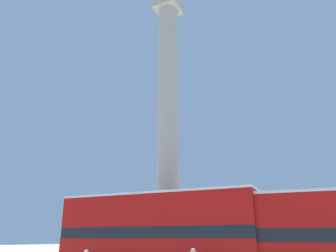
% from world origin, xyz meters
% --- Properties ---
extents(monument_column, '(5.61, 5.61, 23.23)m').
position_xyz_m(monument_column, '(0.00, 0.00, 7.03)').
color(monument_column, '#A39E8E').
rests_on(monument_column, ground_plane).
extents(bus_a, '(10.55, 2.82, 4.47)m').
position_xyz_m(bus_a, '(2.14, -5.86, 2.46)').
color(bus_a, '#A80F0C').
rests_on(bus_a, ground_plane).
extents(street_lamp, '(0.50, 0.50, 5.02)m').
position_xyz_m(street_lamp, '(3.50, -3.34, 3.19)').
color(street_lamp, black).
rests_on(street_lamp, ground_plane).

